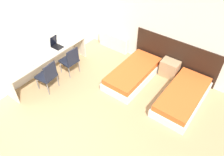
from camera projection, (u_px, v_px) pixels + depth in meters
name	position (u px, v px, depth m)	size (l,w,h in m)	color
ground_plane	(48.00, 154.00, 4.55)	(20.00, 20.00, 0.00)	tan
wall_back	(152.00, 21.00, 6.09)	(5.39, 0.05, 2.70)	white
wall_left	(42.00, 27.00, 5.86)	(0.05, 5.06, 2.70)	white
headboard_panel	(174.00, 57.00, 6.22)	(2.50, 0.03, 1.06)	black
bed_near_window	(133.00, 74.00, 6.21)	(0.90, 1.89, 0.38)	silver
bed_near_door	(183.00, 97.00, 5.53)	(0.90, 1.89, 0.38)	silver
nightstand	(169.00, 68.00, 6.28)	(0.50, 0.36, 0.50)	tan
radiator	(113.00, 42.00, 7.31)	(1.09, 0.12, 0.53)	silver
desk	(47.00, 58.00, 6.08)	(0.54, 2.57, 0.74)	beige
chair_near_laptop	(70.00, 60.00, 6.18)	(0.47, 0.47, 0.89)	black
chair_near_notebook	(48.00, 75.00, 5.69)	(0.48, 0.48, 0.89)	black
laptop	(56.00, 45.00, 6.20)	(0.32, 0.24, 0.33)	black
open_notebook	(32.00, 63.00, 5.66)	(0.32, 0.28, 0.02)	#236B3D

